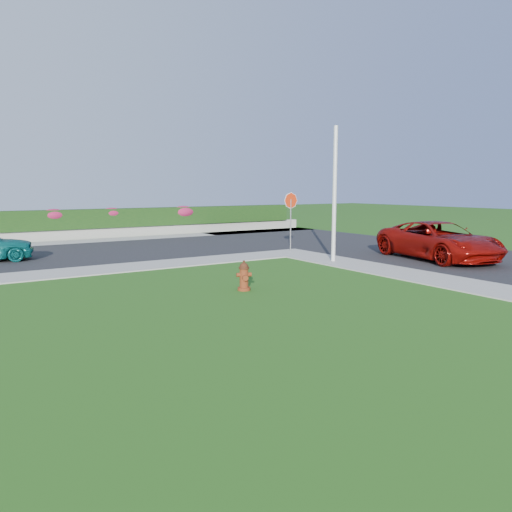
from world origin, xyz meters
TOP-DOWN VIEW (x-y plane):
  - ground at (0.00, 0.00)m, footprint 120.00×120.00m
  - street_right at (12.00, 4.00)m, footprint 8.00×32.00m
  - curb_corner at (7.00, 9.00)m, footprint 2.00×2.00m
  - sidewalk_beyond at (-1.00, 19.00)m, footprint 34.00×2.00m
  - retaining_wall at (-1.00, 20.50)m, footprint 34.00×0.40m
  - hedge at (-1.00, 20.60)m, footprint 32.00×0.90m
  - fire_hydrant at (0.94, 3.19)m, footprint 0.45×0.43m
  - suv_red at (10.73, 3.96)m, footprint 3.63×5.95m
  - utility_pole at (6.87, 5.99)m, footprint 0.16×0.16m
  - stop_sign at (7.29, 9.41)m, footprint 0.75×0.06m
  - flower_clump_d at (-0.83, 20.50)m, footprint 1.35×0.87m
  - flower_clump_e at (2.42, 20.50)m, footprint 1.24×0.80m
  - flower_clump_f at (7.03, 20.50)m, footprint 1.53×0.99m

SIDE VIEW (x-z plane):
  - ground at x=0.00m, z-range 0.00..0.00m
  - street_right at x=12.00m, z-range 0.00..0.04m
  - curb_corner at x=7.00m, z-range 0.00..0.04m
  - sidewalk_beyond at x=-1.00m, z-range 0.00..0.04m
  - retaining_wall at x=-1.00m, z-range 0.00..0.60m
  - fire_hydrant at x=0.94m, z-range -0.02..0.85m
  - suv_red at x=10.73m, z-range 0.04..1.58m
  - hedge at x=-1.00m, z-range 0.60..1.70m
  - flower_clump_f at x=7.03m, z-range 1.01..1.78m
  - flower_clump_d at x=-0.83m, z-range 1.09..1.77m
  - flower_clump_e at x=2.42m, z-range 1.14..1.76m
  - stop_sign at x=7.29m, z-range 0.68..3.41m
  - utility_pole at x=6.87m, z-range 0.00..5.32m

